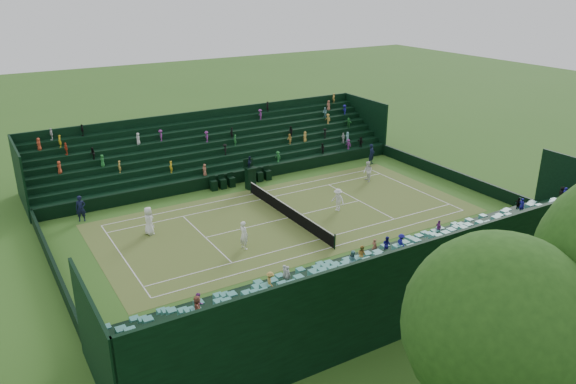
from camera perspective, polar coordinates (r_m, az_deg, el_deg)
name	(u,v)px	position (r m, az deg, el deg)	size (l,w,h in m)	color
ground	(288,218)	(40.38, 0.00, -2.65)	(160.00, 160.00, 0.00)	#35631F
court_surface	(288,218)	(40.38, 0.00, -2.64)	(12.97, 26.77, 0.01)	#3A6923
perimeter_wall_north	(448,174)	(49.68, 15.94, 1.76)	(17.17, 0.20, 1.00)	black
perimeter_wall_south	(53,266)	(35.57, -22.73, -6.99)	(17.17, 0.20, 1.00)	black
perimeter_wall_east	(361,260)	(33.88, 7.43, -6.82)	(0.20, 31.77, 1.00)	black
perimeter_wall_west	(236,177)	(47.17, -5.29, 1.48)	(0.20, 31.77, 1.00)	black
north_grandstand	(411,274)	(30.64, 12.35, -8.13)	(6.60, 32.00, 4.90)	black
south_grandstand	(215,153)	(50.46, -7.40, 3.97)	(6.60, 32.00, 4.90)	black
tennis_net	(288,211)	(40.17, 0.00, -1.96)	(11.67, 0.10, 1.06)	black
umpire_chair	(250,175)	(45.56, -3.86, 1.72)	(0.88, 0.88, 2.76)	black
courtside_chairs	(241,180)	(46.77, -4.77, 1.25)	(0.54, 5.51, 1.17)	black
player_near_west	(149,221)	(38.65, -13.97, -2.86)	(0.95, 0.62, 1.95)	white
player_near_east	(244,235)	(35.66, -4.51, -4.38)	(0.70, 0.46, 1.91)	white
player_far_west	(368,172)	(47.71, 8.10, 2.07)	(0.85, 0.66, 1.75)	white
player_far_east	(338,200)	(41.47, 5.09, -0.79)	(1.11, 0.64, 1.72)	white
line_judge_north	(372,154)	(52.30, 8.48, 3.83)	(0.69, 0.45, 1.89)	black
line_judge_south	(81,209)	(42.14, -20.31, -1.59)	(0.69, 0.45, 1.89)	black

